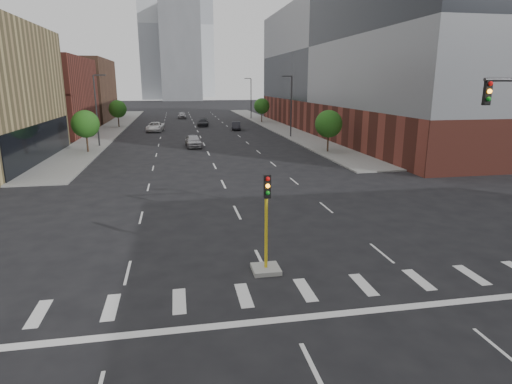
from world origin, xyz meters
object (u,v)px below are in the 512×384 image
object	(u,v)px
median_traffic_signal	(266,251)
car_near_left	(193,141)
car_mid_right	(236,126)
car_deep_right	(203,123)
car_far_left	(155,127)
car_distant	(182,115)

from	to	relation	value
median_traffic_signal	car_near_left	distance (m)	38.51
median_traffic_signal	car_near_left	world-z (taller)	median_traffic_signal
car_mid_right	car_deep_right	bearing A→B (deg)	131.63
median_traffic_signal	car_deep_right	size ratio (longest dim) A/B	0.93
car_far_left	car_deep_right	size ratio (longest dim) A/B	1.19
car_near_left	car_deep_right	xyz separation A→B (m)	(3.00, 27.06, -0.12)
car_near_left	car_mid_right	world-z (taller)	car_near_left
car_mid_right	car_distant	distance (m)	28.22
car_mid_right	car_far_left	size ratio (longest dim) A/B	0.76
car_near_left	car_mid_right	xyz separation A→B (m)	(8.27, 19.44, -0.10)
median_traffic_signal	car_deep_right	xyz separation A→B (m)	(1.50, 65.54, -0.29)
car_distant	car_far_left	bearing A→B (deg)	-101.69
car_distant	median_traffic_signal	bearing A→B (deg)	-89.65
car_mid_right	car_distant	xyz separation A→B (m)	(-8.91, 26.78, 0.06)
car_near_left	car_mid_right	distance (m)	21.13
median_traffic_signal	car_far_left	distance (m)	58.55
car_far_left	median_traffic_signal	bearing A→B (deg)	-77.89
car_mid_right	car_far_left	xyz separation A→B (m)	(-13.88, 0.19, 0.08)
car_far_left	car_deep_right	xyz separation A→B (m)	(8.61, 7.43, -0.10)
car_deep_right	car_distant	xyz separation A→B (m)	(-3.64, 19.16, 0.08)
car_near_left	car_deep_right	distance (m)	27.23
car_deep_right	median_traffic_signal	bearing A→B (deg)	-83.99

